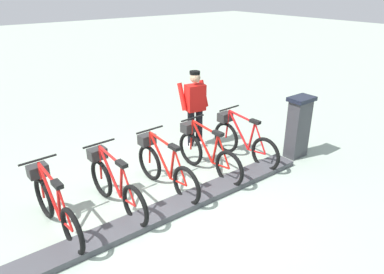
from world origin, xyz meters
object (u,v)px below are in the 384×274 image
worker_near_rack (195,106)px  bike_docked_1 (206,152)px  payment_kiosk (298,126)px  bike_docked_3 (114,184)px  bike_docked_2 (164,167)px  bike_docked_0 (242,140)px  bike_docked_4 (54,205)px

worker_near_rack → bike_docked_1: bearing=151.4°
payment_kiosk → bike_docked_3: payment_kiosk is taller
bike_docked_1 → bike_docked_2: (0.00, 0.94, 0.00)m
worker_near_rack → bike_docked_2: bearing=126.1°
bike_docked_0 → bike_docked_4: (0.00, 3.75, 0.00)m
bike_docked_0 → bike_docked_1: bearing=90.0°
bike_docked_0 → worker_near_rack: 1.27m
payment_kiosk → bike_docked_1: (0.57, 1.94, -0.24)m
bike_docked_1 → bike_docked_2: 0.94m
bike_docked_4 → worker_near_rack: bearing=-71.7°
bike_docked_1 → bike_docked_4: bearing=90.0°
payment_kiosk → worker_near_rack: (1.70, 1.32, 0.24)m
payment_kiosk → bike_docked_1: 2.04m
bike_docked_0 → bike_docked_3: bearing=90.0°
bike_docked_4 → bike_docked_2: bearing=-90.0°
bike_docked_0 → bike_docked_2: 1.87m
bike_docked_1 → bike_docked_4: size_ratio=1.00×
bike_docked_0 → bike_docked_2: (0.00, 1.87, 0.00)m
bike_docked_1 → bike_docked_2: size_ratio=1.00×
bike_docked_3 → worker_near_rack: (1.13, -2.49, 0.48)m
bike_docked_3 → worker_near_rack: 2.78m
payment_kiosk → bike_docked_0: (0.57, 1.00, -0.24)m
payment_kiosk → bike_docked_0: bearing=60.3°
bike_docked_1 → bike_docked_3: bearing=90.0°
payment_kiosk → bike_docked_4: size_ratio=0.74×
bike_docked_2 → worker_near_rack: worker_near_rack is taller
bike_docked_1 → worker_near_rack: bearing=-28.6°
bike_docked_4 → worker_near_rack: (1.13, -3.43, 0.48)m
bike_docked_3 → payment_kiosk: bearing=-98.5°
payment_kiosk → bike_docked_2: size_ratio=0.74×
payment_kiosk → bike_docked_4: (0.57, 4.75, -0.24)m
bike_docked_4 → worker_near_rack: 3.64m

